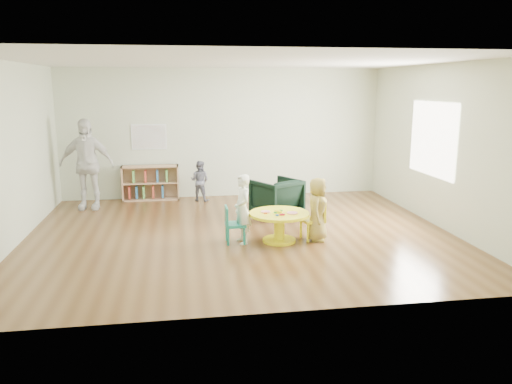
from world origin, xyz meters
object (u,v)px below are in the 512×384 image
bookshelf (150,183)px  toddler (200,181)px  adult_caretaker (86,164)px  activity_table (279,222)px  kid_chair_right (315,218)px  child_right (317,209)px  child_left (242,209)px  armchair (277,198)px  kid_chair_left (232,223)px

bookshelf → toddler: (1.06, -0.28, 0.07)m
bookshelf → adult_caretaker: adult_caretaker is taller
activity_table → kid_chair_right: 0.60m
toddler → activity_table: bearing=134.8°
adult_caretaker → activity_table: bearing=-33.4°
bookshelf → child_right: (2.78, -3.39, 0.14)m
child_right → bookshelf: bearing=61.1°
bookshelf → child_left: bearing=-64.5°
kid_chair_right → adult_caretaker: (-3.95, 2.65, 0.57)m
kid_chair_right → child_right: (0.01, -0.09, 0.17)m
child_left → toddler: 3.10m
toddler → adult_caretaker: size_ratio=0.48×
bookshelf → armchair: size_ratio=1.52×
kid_chair_left → child_right: size_ratio=0.58×
kid_chair_left → toddler: (-0.37, 3.04, 0.12)m
toddler → adult_caretaker: (-2.24, -0.36, 0.47)m
bookshelf → kid_chair_right: bearing=-49.9°
kid_chair_left → adult_caretaker: adult_caretaker is taller
child_left → toddler: (-0.53, 3.05, -0.11)m
toddler → adult_caretaker: adult_caretaker is taller
activity_table → toddler: 3.28m
kid_chair_right → activity_table: bearing=86.2°
child_right → activity_table: bearing=109.5°
kid_chair_left → child_left: (0.16, -0.02, 0.23)m
adult_caretaker → armchair: bearing=-12.2°
bookshelf → kid_chair_left: bearing=-66.6°
armchair → adult_caretaker: bearing=-47.3°
bookshelf → adult_caretaker: size_ratio=0.66×
activity_table → child_right: (0.61, -0.02, 0.18)m
kid_chair_right → child_right: bearing=176.0°
child_left → toddler: bearing=177.5°
armchair → adult_caretaker: 3.84m
bookshelf → child_right: bearing=-50.6°
activity_table → child_right: child_right is taller
kid_chair_right → bookshelf: size_ratio=0.52×
activity_table → kid_chair_left: (-0.74, 0.05, -0.01)m
child_left → bookshelf: bearing=-166.9°
kid_chair_left → toddler: size_ratio=0.68×
armchair → kid_chair_right: bearing=73.2°
bookshelf → armchair: bookshelf is taller
child_left → adult_caretaker: (-2.77, 2.69, 0.36)m
kid_chair_left → child_left: child_left is taller
kid_chair_left → activity_table: bearing=86.8°
kid_chair_right → child_left: (-1.18, -0.04, 0.21)m
armchair → adult_caretaker: size_ratio=0.44×
armchair → child_left: (-0.85, -1.53, 0.19)m
activity_table → kid_chair_right: kid_chair_right is taller
bookshelf → child_left: 3.70m
kid_chair_right → child_left: size_ratio=0.58×
bookshelf → activity_table: bearing=-57.1°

